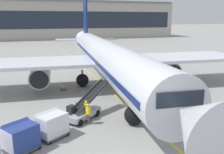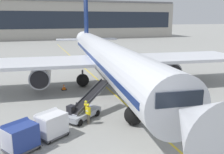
{
  "view_description": "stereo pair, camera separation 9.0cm",
  "coord_description": "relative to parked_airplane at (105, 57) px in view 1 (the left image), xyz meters",
  "views": [
    {
      "loc": [
        -4.0,
        -9.99,
        8.36
      ],
      "look_at": [
        2.94,
        10.36,
        3.19
      ],
      "focal_mm": 39.2,
      "sensor_mm": 36.0,
      "label": 1
    },
    {
      "loc": [
        -3.91,
        -10.02,
        8.36
      ],
      "look_at": [
        2.94,
        10.36,
        3.19
      ],
      "focal_mm": 39.2,
      "sensor_mm": 36.0,
      "label": 2
    }
  ],
  "objects": [
    {
      "name": "baggage_cart_second",
      "position": [
        -9.67,
        -12.76,
        -2.83
      ],
      "size": [
        2.72,
        2.43,
        1.91
      ],
      "color": "#515156",
      "rests_on": "ground"
    },
    {
      "name": "parked_airplane",
      "position": [
        0.0,
        0.0,
        0.0
      ],
      "size": [
        35.51,
        44.91,
        15.24
      ],
      "color": "silver",
      "rests_on": "ground"
    },
    {
      "name": "apron_guidance_line_lead_in",
      "position": [
        0.02,
        -0.82,
        -3.82
      ],
      "size": [
        0.2,
        110.0,
        0.01
      ],
      "color": "yellow",
      "rests_on": "ground"
    },
    {
      "name": "baggage_cart_lead",
      "position": [
        -7.61,
        -11.46,
        -2.83
      ],
      "size": [
        2.72,
        2.43,
        1.91
      ],
      "color": "#515156",
      "rests_on": "ground"
    },
    {
      "name": "ground_crew_by_carts",
      "position": [
        -4.59,
        -10.15,
        -2.83
      ],
      "size": [
        0.38,
        0.53,
        1.74
      ],
      "color": "#514C42",
      "rests_on": "ground"
    },
    {
      "name": "ground_crew_marshaller",
      "position": [
        -7.0,
        -11.41,
        -2.83
      ],
      "size": [
        0.55,
        0.34,
        1.74
      ],
      "color": "#514C42",
      "rests_on": "ground"
    },
    {
      "name": "ground_crew_wingwalker",
      "position": [
        -8.61,
        -11.39,
        -2.83
      ],
      "size": [
        0.27,
        0.57,
        1.74
      ],
      "color": "#333847",
      "rests_on": "ground"
    },
    {
      "name": "terminal_building",
      "position": [
        -18.26,
        79.73,
        3.84
      ],
      "size": [
        143.93,
        18.39,
        15.44
      ],
      "color": "#A8A399",
      "rests_on": "ground"
    },
    {
      "name": "safety_cone_engine_keepout",
      "position": [
        -5.13,
        0.37,
        -3.48
      ],
      "size": [
        0.63,
        0.63,
        0.71
      ],
      "color": "black",
      "rests_on": "ground"
    },
    {
      "name": "ground_crew_by_loader",
      "position": [
        -4.58,
        -9.36,
        -2.83
      ],
      "size": [
        0.28,
        0.57,
        1.74
      ],
      "color": "black",
      "rests_on": "ground"
    },
    {
      "name": "belt_loader",
      "position": [
        -4.66,
        -8.78,
        -3.0
      ],
      "size": [
        4.98,
        4.39,
        2.75
      ],
      "color": "#A3A8B2",
      "rests_on": "ground"
    }
  ]
}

